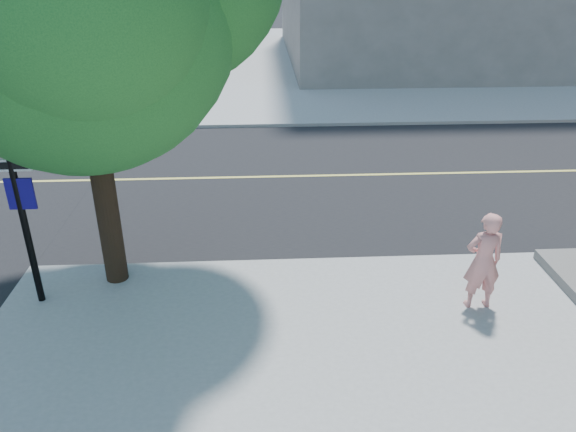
{
  "coord_description": "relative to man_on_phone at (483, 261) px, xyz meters",
  "views": [
    {
      "loc": [
        3.28,
        -9.05,
        5.37
      ],
      "look_at": [
        3.73,
        -0.58,
        1.3
      ],
      "focal_mm": 34.61,
      "sensor_mm": 36.0,
      "label": 1
    }
  ],
  "objects": [
    {
      "name": "road_ew",
      "position": [
        -6.76,
        6.16,
        -0.95
      ],
      "size": [
        140.0,
        9.0,
        0.01
      ],
      "primitive_type": "cube",
      "color": "black",
      "rests_on": "ground"
    },
    {
      "name": "ground",
      "position": [
        -6.76,
        1.66,
        -0.95
      ],
      "size": [
        140.0,
        140.0,
        0.0
      ],
      "primitive_type": "plane",
      "color": "black",
      "rests_on": "ground"
    },
    {
      "name": "man_on_phone",
      "position": [
        0.0,
        0.0,
        0.0
      ],
      "size": [
        0.62,
        0.42,
        1.67
      ],
      "primitive_type": "imported",
      "rotation": [
        0.0,
        0.0,
        3.18
      ],
      "color": "#D88582",
      "rests_on": "sidewalk_se"
    },
    {
      "name": "sidewalk_ne",
      "position": [
        6.74,
        23.16,
        -0.89
      ],
      "size": [
        29.0,
        25.0,
        0.12
      ],
      "primitive_type": "cube",
      "color": "#979797",
      "rests_on": "ground"
    }
  ]
}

